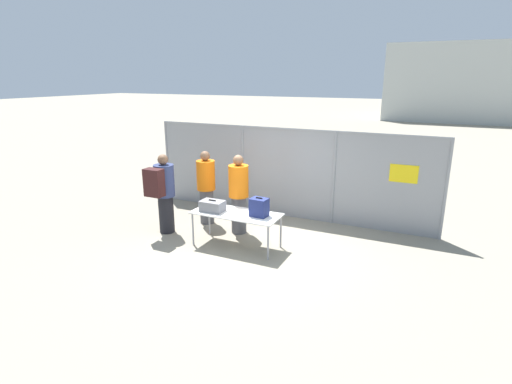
{
  "coord_description": "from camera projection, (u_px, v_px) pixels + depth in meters",
  "views": [
    {
      "loc": [
        3.43,
        -6.99,
        3.45
      ],
      "look_at": [
        -0.07,
        0.48,
        1.05
      ],
      "focal_mm": 28.0,
      "sensor_mm": 36.0,
      "label": 1
    }
  ],
  "objects": [
    {
      "name": "traveler_hooded",
      "position": [
        163.0,
        191.0,
        8.87
      ],
      "size": [
        0.45,
        0.69,
        1.81
      ],
      "rotation": [
        0.0,
        0.0,
        -0.21
      ],
      "color": "black",
      "rests_on": "ground_plane"
    },
    {
      "name": "suitcase_navy",
      "position": [
        259.0,
        207.0,
        8.0
      ],
      "size": [
        0.36,
        0.29,
        0.39
      ],
      "color": "navy",
      "rests_on": "inspection_table"
    },
    {
      "name": "security_worker_far",
      "position": [
        206.0,
        187.0,
        9.53
      ],
      "size": [
        0.44,
        0.44,
        1.77
      ],
      "rotation": [
        0.0,
        0.0,
        3.02
      ],
      "color": "#4C4C51",
      "rests_on": "ground_plane"
    },
    {
      "name": "security_worker_near",
      "position": [
        239.0,
        193.0,
        8.92
      ],
      "size": [
        0.45,
        0.45,
        1.8
      ],
      "rotation": [
        0.0,
        0.0,
        3.26
      ],
      "color": "#4C4C51",
      "rests_on": "ground_plane"
    },
    {
      "name": "inspection_table",
      "position": [
        236.0,
        215.0,
        8.24
      ],
      "size": [
        1.85,
        0.78,
        0.74
      ],
      "color": "silver",
      "rests_on": "ground_plane"
    },
    {
      "name": "suitcase_grey",
      "position": [
        212.0,
        206.0,
        8.32
      ],
      "size": [
        0.49,
        0.33,
        0.25
      ],
      "color": "slate",
      "rests_on": "inspection_table"
    },
    {
      "name": "fence_section",
      "position": [
        287.0,
        171.0,
        9.92
      ],
      "size": [
        7.33,
        0.07,
        2.25
      ],
      "color": "gray",
      "rests_on": "ground_plane"
    },
    {
      "name": "distant_hangar",
      "position": [
        488.0,
        82.0,
        32.76
      ],
      "size": [
        15.16,
        10.47,
        5.92
      ],
      "color": "#B2B7B2",
      "rests_on": "ground_plane"
    },
    {
      "name": "ground_plane",
      "position": [
        249.0,
        246.0,
        8.44
      ],
      "size": [
        120.0,
        120.0,
        0.0
      ],
      "primitive_type": "plane",
      "color": "gray"
    },
    {
      "name": "utility_trailer",
      "position": [
        359.0,
        192.0,
        10.85
      ],
      "size": [
        3.53,
        2.2,
        0.7
      ],
      "color": "silver",
      "rests_on": "ground_plane"
    }
  ]
}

